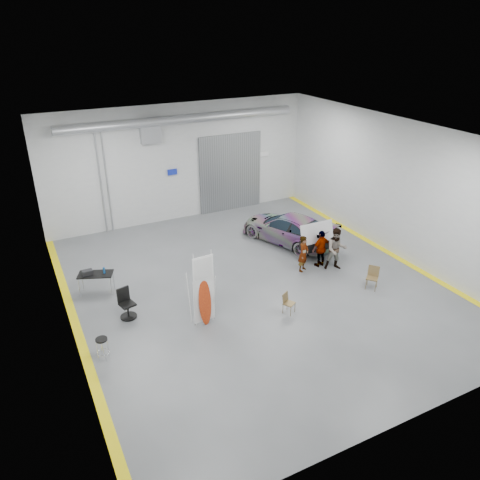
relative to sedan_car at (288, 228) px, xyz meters
name	(u,v)px	position (x,y,z in m)	size (l,w,h in m)	color
ground	(254,285)	(-3.36, -2.85, -0.69)	(16.00, 16.00, 0.00)	#5A5D61
room_shell	(234,172)	(-3.12, -0.63, 3.38)	(14.02, 16.18, 6.01)	silver
sedan_car	(288,228)	(0.00, 0.00, 0.00)	(1.95, 4.79, 1.39)	silver
person_a	(303,254)	(-0.94, -2.70, 0.10)	(0.58, 0.38, 1.59)	#825D47
person_b	(336,249)	(0.36, -3.20, 0.24)	(0.91, 0.70, 1.86)	#43617C
person_c	(321,249)	(-0.04, -2.70, 0.13)	(0.96, 0.40, 1.66)	#A86638
surfboard_display	(204,296)	(-6.13, -4.37, 0.44)	(0.79, 0.25, 2.79)	white
folding_chair_near	(289,307)	(-3.16, -5.12, -0.45)	(0.50, 0.54, 0.78)	brown
folding_chair_far	(371,282)	(0.66, -5.15, -0.41)	(0.60, 0.69, 0.91)	brown
shop_stool	(103,349)	(-9.70, -4.67, -0.31)	(0.39, 0.39, 0.76)	black
work_table	(93,274)	(-9.13, -0.55, 0.12)	(1.45, 1.09, 1.06)	#9799A0
office_chair	(127,305)	(-8.43, -2.72, -0.21)	(0.59, 0.62, 1.11)	black
trunk_lid	(315,231)	(0.00, -2.15, 0.71)	(1.62, 0.98, 0.04)	silver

